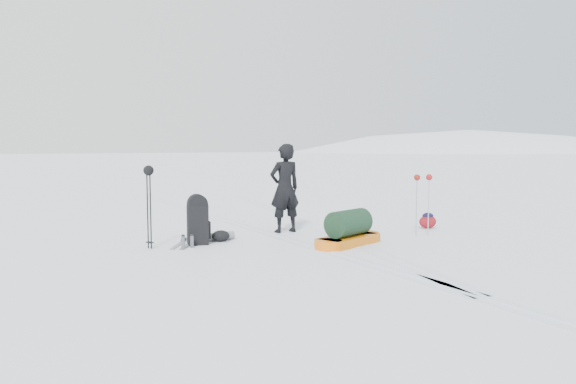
% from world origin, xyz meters
% --- Properties ---
extents(ground, '(200.00, 200.00, 0.00)m').
position_xyz_m(ground, '(0.00, 0.00, 0.00)').
color(ground, silver).
rests_on(ground, ground).
extents(ski_tracks, '(3.38, 17.97, 0.01)m').
position_xyz_m(ski_tracks, '(0.61, 0.88, 0.00)').
color(ski_tracks, silver).
rests_on(ski_tracks, ground).
extents(skier, '(0.72, 0.50, 1.91)m').
position_xyz_m(skier, '(0.36, 0.81, 0.95)').
color(skier, black).
rests_on(skier, ground).
extents(pulk_sled, '(1.79, 1.14, 0.66)m').
position_xyz_m(pulk_sled, '(0.81, -1.07, 0.25)').
color(pulk_sled, '#CA670B').
rests_on(pulk_sled, ground).
extents(expedition_rucksack, '(1.03, 0.53, 0.96)m').
position_xyz_m(expedition_rucksack, '(-1.68, 0.22, 0.44)').
color(expedition_rucksack, black).
rests_on(expedition_rucksack, ground).
extents(ski_poles_black, '(0.19, 0.21, 1.52)m').
position_xyz_m(ski_poles_black, '(-2.65, 0.18, 1.24)').
color(ski_poles_black, black).
rests_on(ski_poles_black, ground).
extents(ski_poles_silver, '(0.40, 0.17, 1.28)m').
position_xyz_m(ski_poles_silver, '(2.74, -0.83, 1.07)').
color(ski_poles_silver, '#A9AAB0').
rests_on(ski_poles_silver, ground).
extents(touring_skis_grey, '(1.06, 1.64, 0.06)m').
position_xyz_m(touring_skis_grey, '(-1.83, 0.59, 0.01)').
color(touring_skis_grey, gray).
rests_on(touring_skis_grey, ground).
extents(touring_skis_white, '(0.71, 1.83, 0.07)m').
position_xyz_m(touring_skis_white, '(1.65, 0.60, 0.01)').
color(touring_skis_white, silver).
rests_on(touring_skis_white, ground).
extents(rope_coil, '(0.54, 0.54, 0.06)m').
position_xyz_m(rope_coil, '(0.88, -0.89, 0.03)').
color(rope_coil, '#63CDF1').
rests_on(rope_coil, ground).
extents(small_daypack, '(0.51, 0.48, 0.35)m').
position_xyz_m(small_daypack, '(3.52, -0.07, 0.17)').
color(small_daypack, maroon).
rests_on(small_daypack, ground).
extents(thermos_pair, '(0.27, 0.17, 0.27)m').
position_xyz_m(thermos_pair, '(-2.04, -0.12, 0.13)').
color(thermos_pair, slate).
rests_on(thermos_pair, ground).
extents(stuff_sack, '(0.36, 0.28, 0.22)m').
position_xyz_m(stuff_sack, '(-1.26, 0.32, 0.11)').
color(stuff_sack, black).
rests_on(stuff_sack, ground).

